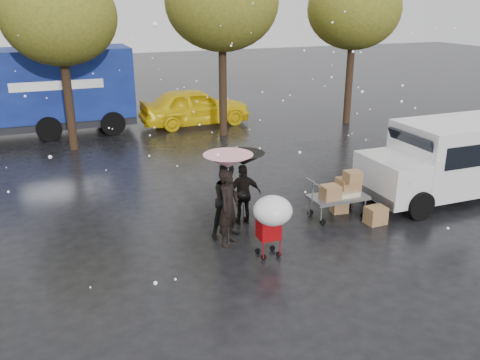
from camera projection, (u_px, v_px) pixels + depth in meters
name	position (u px, v px, depth m)	size (l,w,h in m)	color
ground	(268.00, 247.00, 11.66)	(90.00, 90.00, 0.00)	black
person_pink	(229.00, 208.00, 11.52)	(0.66, 0.44, 1.82)	black
person_middle	(229.00, 201.00, 11.89)	(0.89, 0.69, 1.83)	black
person_black	(243.00, 194.00, 12.67)	(0.91, 0.38, 1.55)	black
umbrella_pink	(228.00, 161.00, 11.14)	(1.11, 1.11, 2.17)	#4C4C4C
umbrella_black	(243.00, 159.00, 12.35)	(1.05, 1.05, 1.85)	#4C4C4C
vendor_cart	(341.00, 190.00, 13.06)	(1.52, 0.80, 1.27)	slate
shopping_cart	(272.00, 214.00, 10.81)	(0.84, 0.84, 1.46)	#A9090D
white_van	(452.00, 158.00, 14.22)	(4.91, 2.18, 2.20)	white
blue_truck	(35.00, 93.00, 20.64)	(8.30, 2.60, 3.50)	navy
box_ground_near	(376.00, 215.00, 12.82)	(0.50, 0.40, 0.45)	olive
box_ground_far	(339.00, 206.00, 13.51)	(0.42, 0.33, 0.33)	olive
yellow_taxi	(195.00, 107.00, 22.64)	(1.96, 4.86, 1.66)	yellow
tree_row	(146.00, 9.00, 18.56)	(21.60, 4.40, 7.12)	black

